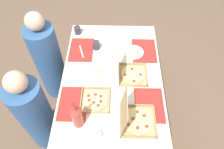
% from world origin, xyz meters
% --- Properties ---
extents(ground_plane, '(6.00, 6.00, 0.00)m').
position_xyz_m(ground_plane, '(0.00, 0.00, 0.00)').
color(ground_plane, brown).
extents(dining_table, '(1.50, 0.99, 0.77)m').
position_xyz_m(dining_table, '(0.00, 0.00, 0.66)').
color(dining_table, '#3F3328').
rests_on(dining_table, ground_plane).
extents(placemat_near_left, '(0.36, 0.26, 0.00)m').
position_xyz_m(placemat_near_left, '(-0.34, -0.34, 0.77)').
color(placemat_near_left, red).
rests_on(placemat_near_left, dining_table).
extents(placemat_near_right, '(0.36, 0.26, 0.00)m').
position_xyz_m(placemat_near_right, '(0.34, -0.34, 0.77)').
color(placemat_near_right, red).
rests_on(placemat_near_right, dining_table).
extents(placemat_far_left, '(0.36, 0.26, 0.00)m').
position_xyz_m(placemat_far_left, '(-0.34, 0.34, 0.77)').
color(placemat_far_left, red).
rests_on(placemat_far_left, dining_table).
extents(placemat_far_right, '(0.36, 0.26, 0.00)m').
position_xyz_m(placemat_far_right, '(0.34, 0.34, 0.77)').
color(placemat_far_right, red).
rests_on(placemat_far_right, dining_table).
extents(pizza_box_corner_left, '(0.30, 0.30, 0.33)m').
position_xyz_m(pizza_box_corner_left, '(-0.50, -0.20, 0.82)').
color(pizza_box_corner_left, tan).
rests_on(pizza_box_corner_left, dining_table).
extents(pizza_box_edge_far, '(0.26, 0.26, 0.04)m').
position_xyz_m(pizza_box_edge_far, '(-0.31, 0.15, 0.78)').
color(pizza_box_edge_far, tan).
rests_on(pizza_box_edge_far, dining_table).
extents(pizza_box_center, '(0.28, 0.29, 0.31)m').
position_xyz_m(pizza_box_center, '(-0.01, -0.17, 0.82)').
color(pizza_box_center, tan).
rests_on(pizza_box_center, dining_table).
extents(plate_near_right, '(0.21, 0.21, 0.03)m').
position_xyz_m(plate_near_right, '(0.02, 0.14, 0.78)').
color(plate_near_right, white).
rests_on(plate_near_right, dining_table).
extents(plate_middle, '(0.21, 0.21, 0.03)m').
position_xyz_m(plate_middle, '(0.30, -0.23, 0.78)').
color(plate_middle, white).
rests_on(plate_middle, dining_table).
extents(soda_bottle, '(0.09, 0.09, 0.32)m').
position_xyz_m(soda_bottle, '(-0.53, 0.27, 0.90)').
color(soda_bottle, '#B2382D').
rests_on(soda_bottle, dining_table).
extents(cup_red, '(0.07, 0.07, 0.09)m').
position_xyz_m(cup_red, '(0.61, 0.41, 0.81)').
color(cup_red, '#333338').
rests_on(cup_red, dining_table).
extents(cup_clear_left, '(0.08, 0.08, 0.09)m').
position_xyz_m(cup_clear_left, '(0.36, 0.18, 0.81)').
color(cup_clear_left, '#333338').
rests_on(cup_clear_left, dining_table).
extents(condiment_bowl, '(0.09, 0.09, 0.04)m').
position_xyz_m(condiment_bowl, '(-0.64, 0.11, 0.78)').
color(condiment_bowl, white).
rests_on(condiment_bowl, dining_table).
extents(fork_by_near_left, '(0.19, 0.07, 0.00)m').
position_xyz_m(fork_by_near_left, '(0.31, 0.34, 0.77)').
color(fork_by_near_left, '#B7B7BC').
rests_on(fork_by_near_left, dining_table).
extents(knife_by_far_left, '(0.09, 0.20, 0.00)m').
position_xyz_m(knife_by_far_left, '(0.55, 0.23, 0.77)').
color(knife_by_far_left, '#B7B7BC').
rests_on(knife_by_far_left, dining_table).
extents(diner_left_seat, '(0.32, 0.32, 1.18)m').
position_xyz_m(diner_left_seat, '(-0.34, 0.75, 0.53)').
color(diner_left_seat, '#33598C').
rests_on(diner_left_seat, ground_plane).
extents(diner_right_seat, '(0.32, 0.32, 1.24)m').
position_xyz_m(diner_right_seat, '(0.34, 0.75, 0.56)').
color(diner_right_seat, '#33598C').
rests_on(diner_right_seat, ground_plane).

